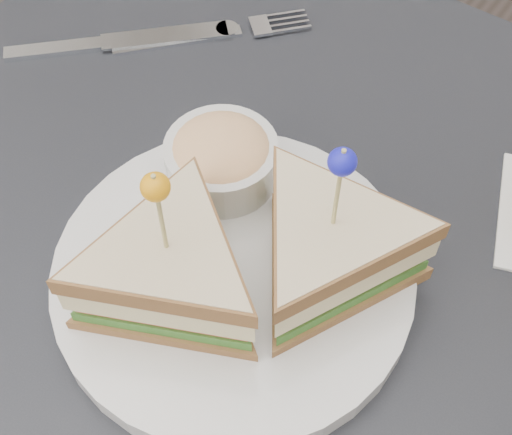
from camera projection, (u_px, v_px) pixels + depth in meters
name	position (u px, v px, depth m)	size (l,w,h in m)	color
table	(241.00, 300.00, 0.64)	(0.80, 0.80, 0.75)	black
plate_meal	(243.00, 253.00, 0.53)	(0.33, 0.31, 0.17)	silver
cutlery_fork	(222.00, 33.00, 0.73)	(0.15, 0.17, 0.01)	white
cutlery_knife	(112.00, 42.00, 0.72)	(0.18, 0.18, 0.01)	white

